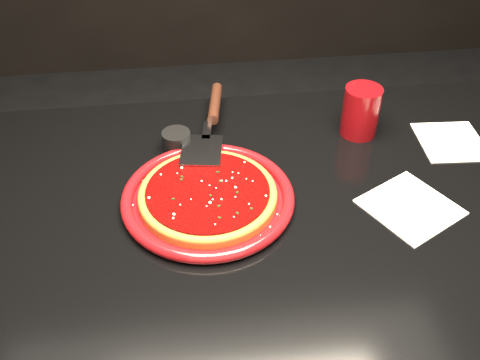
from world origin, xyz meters
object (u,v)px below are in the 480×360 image
at_px(pizza_server, 210,123).
at_px(ramekin, 177,142).
at_px(plate, 208,198).
at_px(cup, 361,111).
at_px(table, 264,344).

bearing_deg(pizza_server, ramekin, -147.15).
bearing_deg(ramekin, plate, -73.17).
height_order(pizza_server, cup, cup).
distance_m(pizza_server, cup, 0.30).
relative_size(plate, pizza_server, 0.94).
height_order(plate, pizza_server, pizza_server).
relative_size(plate, cup, 2.94).
relative_size(table, plate, 3.97).
bearing_deg(pizza_server, table, -62.07).
bearing_deg(table, cup, 46.05).
xyz_separation_m(plate, cup, (0.32, 0.18, 0.04)).
bearing_deg(plate, cup, 28.61).
height_order(table, plate, plate).
distance_m(cup, ramekin, 0.37).
bearing_deg(pizza_server, cup, 6.39).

